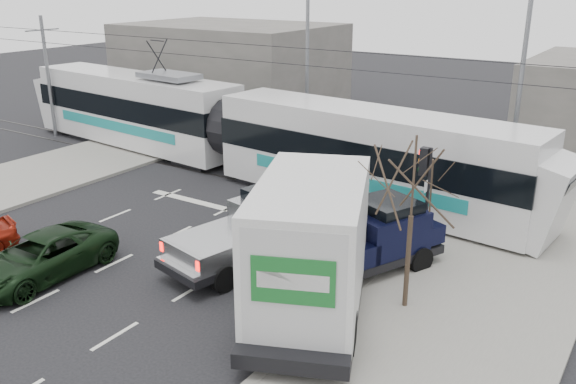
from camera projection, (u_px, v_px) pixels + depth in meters
The scene contains 14 objects.
ground at pixel (151, 276), 19.44m from camera, with size 120.00×120.00×0.00m, color black.
sidewalk_right at pixel (418, 368), 14.77m from camera, with size 6.00×60.00×0.15m, color gray.
rails at pixel (312, 190), 27.33m from camera, with size 60.00×1.60×0.03m, color #33302D.
building_left at pixel (231, 68), 43.03m from camera, with size 14.00×10.00×6.00m, color slate.
bare_tree at pixel (413, 185), 16.23m from camera, with size 2.40×2.40×5.00m.
traffic_signal at pixel (425, 176), 20.32m from camera, with size 0.44×0.44×3.60m.
street_lamp_near at pixel (517, 78), 25.01m from camera, with size 2.38×0.25×9.00m.
street_lamp_far at pixel (304, 55), 32.53m from camera, with size 2.38×0.25×9.00m.
catenary at pixel (313, 104), 26.04m from camera, with size 60.00×0.20×7.00m.
tram at pixel (234, 129), 29.38m from camera, with size 29.32×5.62×5.95m.
silver_pickup at pixel (261, 227), 20.39m from camera, with size 3.47×6.60×2.28m.
box_truck at pixel (314, 244), 17.00m from camera, with size 5.67×8.47×4.02m.
navy_pickup at pixel (369, 239), 19.35m from camera, with size 4.10×5.88×2.34m.
green_car at pixel (41, 257), 19.23m from camera, with size 2.27×4.93×1.37m, color black.
Camera 1 is at (13.22, -12.19, 9.01)m, focal length 38.00 mm.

